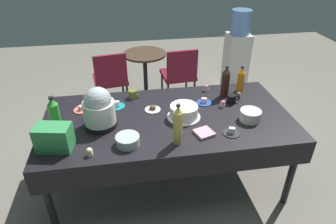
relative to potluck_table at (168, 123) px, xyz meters
The scene contains 27 objects.
ground 0.69m from the potluck_table, ahead, with size 9.00×9.00×0.00m, color slate.
potluck_table is the anchor object (origin of this frame).
frosted_layer_cake 0.18m from the potluck_table, 13.86° to the right, with size 0.30×0.30×0.12m.
slow_cooker 0.63m from the potluck_table, behind, with size 0.27×0.27×0.36m.
glass_salad_bowl 0.52m from the potluck_table, 137.22° to the right, with size 0.19×0.19×0.08m, color #B2C6BC.
ceramic_snack_bowl 0.73m from the potluck_table, 13.23° to the right, with size 0.18×0.18×0.09m, color silver.
dessert_plate_coral 0.81m from the potluck_table, 162.52° to the left, with size 0.16×0.16×0.05m.
dessert_plate_cobalt 0.43m from the potluck_table, 26.13° to the left, with size 0.15×0.15×0.05m.
dessert_plate_teal 0.52m from the potluck_table, 150.82° to the left, with size 0.15×0.15×0.06m.
dessert_plate_white 0.20m from the potluck_table, 131.23° to the left, with size 0.15×0.15×0.04m.
dessert_plate_charcoal 0.58m from the potluck_table, 35.58° to the right, with size 0.14×0.14×0.06m.
cupcake_lemon 0.79m from the potluck_table, 146.59° to the right, with size 0.05×0.05×0.07m.
cupcake_berry 0.78m from the potluck_table, 16.85° to the left, with size 0.05×0.05×0.07m.
cupcake_vanilla 0.65m from the potluck_table, 42.87° to the left, with size 0.05×0.05×0.07m.
cupcake_mint 0.55m from the potluck_table, ahead, with size 0.05×0.05×0.07m.
soda_bottle_ginger_ale 0.44m from the potluck_table, 87.95° to the right, with size 0.07×0.07×0.34m.
soda_bottle_cola 0.72m from the potluck_table, 25.52° to the left, with size 0.08×0.08×0.32m.
soda_bottle_lime_soda 0.96m from the potluck_table, behind, with size 0.08×0.08×0.32m.
soda_bottle_orange_juice 0.91m from the potluck_table, 24.65° to the left, with size 0.07×0.07×0.27m.
coffee_mug_olive 0.51m from the potluck_table, 125.13° to the left, with size 0.12×0.08×0.08m.
coffee_mug_black 0.67m from the potluck_table, 13.30° to the left, with size 0.13×0.09×0.09m.
soda_carton 0.97m from the potluck_table, 161.63° to the right, with size 0.26×0.16×0.20m, color #338C4C.
paper_napkin_stack 0.40m from the potluck_table, 50.99° to the right, with size 0.14×0.14×0.02m, color pink.
maroon_chair_left 1.61m from the potluck_table, 109.72° to the left, with size 0.50×0.50×0.85m.
maroon_chair_right 1.57m from the potluck_table, 74.88° to the left, with size 0.47×0.47×0.85m.
round_cafe_table 1.74m from the potluck_table, 91.66° to the left, with size 0.60×0.60×0.72m.
water_cooler 2.24m from the potluck_table, 53.39° to the left, with size 0.32×0.32×1.24m.
Camera 1 is at (-0.36, -2.18, 2.16)m, focal length 31.42 mm.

